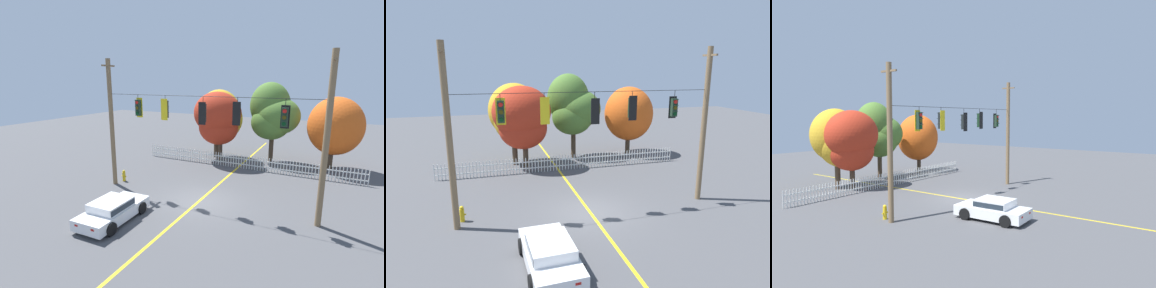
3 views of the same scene
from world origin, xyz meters
TOP-DOWN VIEW (x-y plane):
  - ground at (0.00, 0.00)m, footprint 80.00×80.00m
  - lane_centerline_stripe at (0.00, 0.00)m, footprint 0.16×36.00m
  - signal_support_span at (0.00, 0.00)m, footprint 13.27×1.10m
  - traffic_signal_northbound_secondary at (-4.23, 0.01)m, footprint 0.43×0.38m
  - traffic_signal_westbound_side at (-2.26, -0.01)m, footprint 0.43×0.38m
  - traffic_signal_eastbound_side at (0.19, -0.01)m, footprint 0.43×0.38m
  - traffic_signal_southbound_primary at (2.16, -0.01)m, footprint 0.43×0.38m
  - traffic_signal_northbound_primary at (4.56, 0.01)m, footprint 0.43×0.38m
  - white_picket_fence at (0.40, 7.41)m, footprint 17.69×0.06m
  - autumn_maple_near_fence at (-2.62, 9.87)m, footprint 4.27×3.98m
  - autumn_maple_mid at (-2.30, 8.67)m, footprint 4.25×3.49m
  - autumn_oak_far_east at (1.95, 10.59)m, footprint 4.35×3.46m
  - autumn_maple_far_west at (6.75, 10.48)m, footprint 4.15×3.97m
  - parked_car at (-2.92, -4.17)m, footprint 2.06×4.01m
  - fire_hydrant at (-6.30, 0.70)m, footprint 0.38×0.22m

SIDE VIEW (x-z plane):
  - ground at x=0.00m, z-range 0.00..0.00m
  - lane_centerline_stripe at x=0.00m, z-range 0.00..0.01m
  - fire_hydrant at x=-6.30m, z-range -0.01..0.80m
  - white_picket_fence at x=0.40m, z-range 0.00..1.12m
  - parked_car at x=-2.92m, z-range 0.03..1.18m
  - autumn_maple_far_west at x=6.75m, z-range 0.68..6.51m
  - autumn_maple_mid at x=-2.30m, z-range 0.75..6.86m
  - autumn_maple_near_fence at x=-2.62m, z-range 0.78..7.03m
  - autumn_oak_far_east at x=1.95m, z-range 0.78..7.70m
  - signal_support_span at x=0.00m, z-range 0.07..8.47m
  - traffic_signal_eastbound_side at x=0.19m, z-range 4.49..6.04m
  - traffic_signal_northbound_primary at x=4.56m, z-range 4.56..6.03m
  - traffic_signal_southbound_primary at x=2.16m, z-range 4.63..6.08m
  - traffic_signal_westbound_side at x=-2.26m, z-range 4.65..6.10m
  - traffic_signal_northbound_secondary at x=-4.23m, z-range 4.68..6.09m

